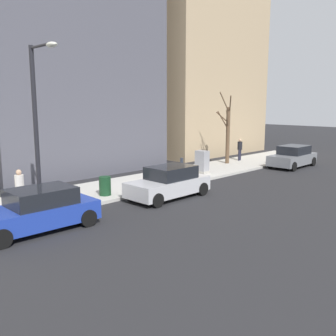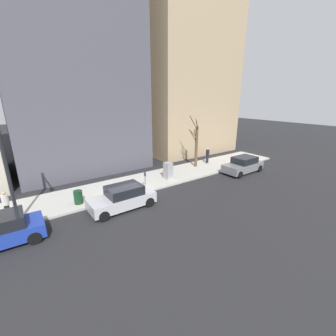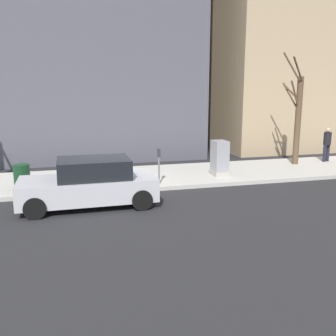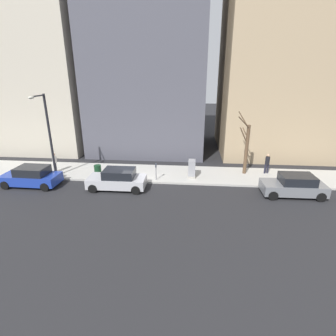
{
  "view_description": "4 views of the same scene",
  "coord_description": "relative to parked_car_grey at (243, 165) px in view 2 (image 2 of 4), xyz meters",
  "views": [
    {
      "loc": [
        -13.55,
        13.44,
        4.48
      ],
      "look_at": [
        0.56,
        -0.59,
        1.03
      ],
      "focal_mm": 40.0,
      "sensor_mm": 36.0,
      "label": 1
    },
    {
      "loc": [
        -13.62,
        6.38,
        6.96
      ],
      "look_at": [
        1.3,
        -4.32,
        1.11
      ],
      "focal_mm": 24.0,
      "sensor_mm": 36.0,
      "label": 2
    },
    {
      "loc": [
        -12.82,
        1.56,
        3.61
      ],
      "look_at": [
        0.11,
        -1.82,
        0.82
      ],
      "focal_mm": 40.0,
      "sensor_mm": 36.0,
      "label": 3
    },
    {
      "loc": [
        -18.51,
        -4.26,
        8.0
      ],
      "look_at": [
        0.19,
        -2.52,
        1.26
      ],
      "focal_mm": 28.0,
      "sensor_mm": 36.0,
      "label": 4
    }
  ],
  "objects": [
    {
      "name": "office_tower_left",
      "position": [
        12.35,
        -1.62,
        12.62
      ],
      "size": [
        11.41,
        11.41,
        26.71
      ],
      "primitive_type": "cube",
      "color": "tan",
      "rests_on": "ground"
    },
    {
      "name": "parking_meter",
      "position": [
        1.6,
        9.85,
        0.24
      ],
      "size": [
        0.14,
        0.1,
        1.35
      ],
      "color": "slate",
      "rests_on": "sidewalk"
    },
    {
      "name": "pedestrian_near_meter",
      "position": [
        3.93,
        0.83,
        0.35
      ],
      "size": [
        0.36,
        0.39,
        1.66
      ],
      "rotation": [
        0.0,
        0.0,
        1.86
      ],
      "color": "#1E1E2D",
      "rests_on": "sidewalk"
    },
    {
      "name": "pedestrian_midblock",
      "position": [
        2.57,
        18.58,
        0.35
      ],
      "size": [
        0.37,
        0.36,
        1.66
      ],
      "rotation": [
        0.0,
        0.0,
        0.49
      ],
      "color": "#1E1E2D",
      "rests_on": "sidewalk"
    },
    {
      "name": "office_block_center",
      "position": [
        12.49,
        11.87,
        9.9
      ],
      "size": [
        11.69,
        11.69,
        21.28
      ],
      "primitive_type": "cube",
      "color": "#4C4C56",
      "rests_on": "ground"
    },
    {
      "name": "bare_tree",
      "position": [
        3.75,
        2.71,
        1.67
      ],
      "size": [
        1.83,
        1.18,
        5.13
      ],
      "color": "brown",
      "rests_on": "sidewalk"
    },
    {
      "name": "streetlamp",
      "position": [
        1.43,
        18.15,
        3.28
      ],
      "size": [
        1.97,
        0.32,
        6.5
      ],
      "color": "black",
      "rests_on": "sidewalk"
    },
    {
      "name": "parked_car_silver",
      "position": [
        -0.02,
        12.47,
        0.0
      ],
      "size": [
        1.96,
        4.22,
        1.52
      ],
      "rotation": [
        0.0,
        0.0,
        0.01
      ],
      "color": "#B7B7BC",
      "rests_on": "ground"
    },
    {
      "name": "ground_plane",
      "position": [
        1.15,
        11.41,
        -0.74
      ],
      "size": [
        120.0,
        120.0,
        0.0
      ],
      "primitive_type": "plane",
      "color": "#232326"
    },
    {
      "name": "sidewalk",
      "position": [
        3.15,
        11.41,
        -0.66
      ],
      "size": [
        4.0,
        36.0,
        0.15
      ],
      "primitive_type": "cube",
      "color": "#B2AFA8",
      "rests_on": "ground"
    },
    {
      "name": "parked_car_grey",
      "position": [
        0.0,
        0.0,
        0.0
      ],
      "size": [
        1.99,
        4.23,
        1.52
      ],
      "rotation": [
        0.0,
        0.0,
        0.02
      ],
      "color": "slate",
      "rests_on": "ground"
    },
    {
      "name": "utility_box",
      "position": [
        2.45,
        7.08,
        0.11
      ],
      "size": [
        0.83,
        0.61,
        1.43
      ],
      "color": "#A8A399",
      "rests_on": "sidewalk"
    },
    {
      "name": "trash_bin",
      "position": [
        2.05,
        14.71,
        -0.14
      ],
      "size": [
        0.56,
        0.56,
        0.9
      ],
      "primitive_type": "cylinder",
      "color": "#14381E",
      "rests_on": "sidewalk"
    }
  ]
}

